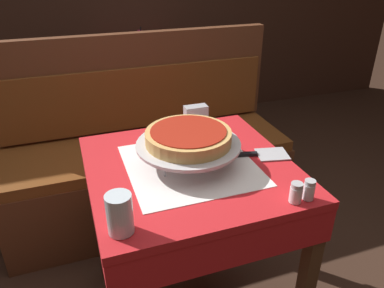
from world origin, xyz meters
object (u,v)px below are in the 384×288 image
object	(u,v)px
pizza_server	(257,155)
salt_shaker	(296,193)
pepper_shaker	(309,190)
booth_bench	(147,167)
napkin_holder	(196,116)
water_glass_near	(120,214)
dining_table_rear	(145,63)
deep_dish_pizza	(189,136)
pizza_pan_stand	(189,145)
dining_table_front	(190,189)
condiment_caddy	(142,45)

from	to	relation	value
pizza_server	salt_shaker	bearing A→B (deg)	-95.64
pizza_server	pepper_shaker	bearing A→B (deg)	-86.68
booth_bench	napkin_holder	size ratio (longest dim) A/B	15.90
pizza_server	water_glass_near	xyz separation A→B (m)	(-0.56, -0.26, 0.06)
pizza_server	booth_bench	bearing A→B (deg)	108.62
pizza_server	water_glass_near	bearing A→B (deg)	-155.32
dining_table_rear	deep_dish_pizza	world-z (taller)	deep_dish_pizza
pizza_pan_stand	salt_shaker	size ratio (longest dim) A/B	5.64
dining_table_front	dining_table_rear	distance (m)	1.79
deep_dish_pizza	salt_shaker	size ratio (longest dim) A/B	4.59
deep_dish_pizza	pizza_server	world-z (taller)	deep_dish_pizza
water_glass_near	napkin_holder	size ratio (longest dim) A/B	1.19
water_glass_near	salt_shaker	size ratio (longest dim) A/B	1.78
pizza_pan_stand	deep_dish_pizza	distance (m)	0.03
deep_dish_pizza	booth_bench	bearing A→B (deg)	90.46
booth_bench	pizza_pan_stand	distance (m)	0.90
dining_table_front	pizza_pan_stand	world-z (taller)	pizza_pan_stand
water_glass_near	pepper_shaker	distance (m)	0.58
pizza_server	napkin_holder	world-z (taller)	napkin_holder
dining_table_front	napkin_holder	bearing A→B (deg)	66.78
dining_table_rear	salt_shaker	size ratio (longest dim) A/B	11.40
dining_table_rear	water_glass_near	distance (m)	2.13
dining_table_rear	water_glass_near	size ratio (longest dim) A/B	6.39
deep_dish_pizza	pizza_server	bearing A→B (deg)	-8.88
dining_table_rear	salt_shaker	world-z (taller)	salt_shaker
condiment_caddy	dining_table_front	bearing A→B (deg)	-97.01
salt_shaker	pizza_pan_stand	bearing A→B (deg)	124.00
pizza_server	condiment_caddy	distance (m)	1.78
pizza_server	condiment_caddy	bearing A→B (deg)	91.45
pepper_shaker	condiment_caddy	world-z (taller)	condiment_caddy
pizza_pan_stand	napkin_holder	bearing A→B (deg)	65.88
dining_table_rear	condiment_caddy	world-z (taller)	condiment_caddy
pepper_shaker	condiment_caddy	bearing A→B (deg)	91.71
booth_bench	pizza_pan_stand	size ratio (longest dim) A/B	4.22
pizza_pan_stand	condiment_caddy	size ratio (longest dim) A/B	2.11
dining_table_rear	pepper_shaker	world-z (taller)	pepper_shaker
dining_table_front	pepper_shaker	xyz separation A→B (m)	(0.28, -0.32, 0.14)
pepper_shaker	napkin_holder	distance (m)	0.65
dining_table_rear	booth_bench	distance (m)	1.10
dining_table_front	water_glass_near	bearing A→B (deg)	-137.10
booth_bench	pizza_server	size ratio (longest dim) A/B	5.86
dining_table_rear	dining_table_front	bearing A→B (deg)	-97.55
pepper_shaker	napkin_holder	size ratio (longest dim) A/B	0.67
dining_table_rear	pizza_server	distance (m)	1.80
salt_shaker	condiment_caddy	bearing A→B (deg)	90.42
water_glass_near	condiment_caddy	world-z (taller)	condiment_caddy
dining_table_rear	pizza_server	size ratio (longest dim) A/B	2.81
salt_shaker	pepper_shaker	bearing A→B (deg)	-0.00
water_glass_near	condiment_caddy	distance (m)	2.10
dining_table_rear	condiment_caddy	distance (m)	0.15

